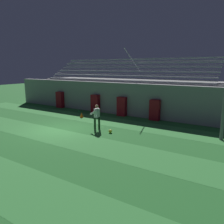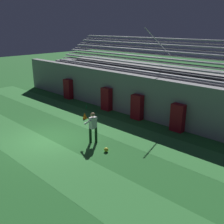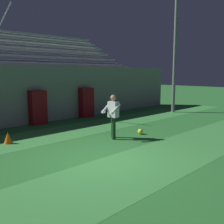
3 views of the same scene
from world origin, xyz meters
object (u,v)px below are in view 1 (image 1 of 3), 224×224
(traffic_cone, at_px, (82,115))
(water_bottle, at_px, (79,111))
(padding_pillar_gate_left, at_px, (95,104))
(soccer_ball, at_px, (110,131))
(goalkeeper, at_px, (97,115))
(padding_pillar_gate_right, at_px, (122,106))
(padding_pillar_far_left, at_px, (60,100))
(padding_pillar_far_right, at_px, (155,110))

(traffic_cone, relative_size, water_bottle, 1.75)
(padding_pillar_gate_left, distance_m, soccer_ball, 6.77)
(goalkeeper, relative_size, soccer_ball, 7.59)
(soccer_ball, relative_size, water_bottle, 0.92)
(padding_pillar_gate_left, relative_size, traffic_cone, 3.90)
(soccer_ball, bearing_deg, padding_pillar_gate_right, 111.70)
(padding_pillar_gate_right, bearing_deg, padding_pillar_gate_left, 180.00)
(padding_pillar_gate_left, height_order, padding_pillar_far_left, same)
(padding_pillar_far_right, distance_m, water_bottle, 7.23)
(goalkeeper, bearing_deg, padding_pillar_far_right, 62.02)
(padding_pillar_gate_right, bearing_deg, water_bottle, -168.67)
(padding_pillar_gate_left, height_order, traffic_cone, padding_pillar_gate_left)
(padding_pillar_gate_right, xyz_separation_m, padding_pillar_far_left, (-7.40, 0.00, 0.00))
(padding_pillar_far_right, bearing_deg, soccer_ball, -102.95)
(padding_pillar_far_right, xyz_separation_m, water_bottle, (-7.15, -0.83, -0.70))
(padding_pillar_gate_right, bearing_deg, goalkeeper, -82.11)
(padding_pillar_far_right, relative_size, soccer_ball, 7.45)
(padding_pillar_gate_left, height_order, padding_pillar_far_right, same)
(padding_pillar_gate_right, distance_m, soccer_ball, 5.20)
(padding_pillar_far_left, xyz_separation_m, traffic_cone, (4.88, -2.37, -0.61))
(padding_pillar_gate_left, xyz_separation_m, traffic_cone, (0.31, -2.37, -0.61))
(soccer_ball, bearing_deg, padding_pillar_gate_left, 134.74)
(soccer_ball, distance_m, traffic_cone, 5.04)
(padding_pillar_far_left, relative_size, goalkeeper, 0.98)
(padding_pillar_gate_left, bearing_deg, soccer_ball, -45.26)
(padding_pillar_gate_right, relative_size, padding_pillar_far_left, 1.00)
(padding_pillar_gate_left, bearing_deg, padding_pillar_gate_right, 0.00)
(padding_pillar_gate_left, xyz_separation_m, goalkeeper, (3.46, -4.48, 0.13))
(padding_pillar_gate_right, relative_size, goalkeeper, 0.98)
(padding_pillar_gate_left, bearing_deg, goalkeeper, -52.35)
(soccer_ball, xyz_separation_m, water_bottle, (-6.05, 3.95, 0.01))
(padding_pillar_gate_right, height_order, goalkeeper, goalkeeper)
(water_bottle, bearing_deg, padding_pillar_gate_left, 32.40)
(padding_pillar_gate_left, bearing_deg, padding_pillar_far_right, 0.00)
(padding_pillar_gate_left, distance_m, goalkeeper, 5.66)
(padding_pillar_far_left, xyz_separation_m, padding_pillar_far_right, (10.41, 0.00, 0.00))
(water_bottle, bearing_deg, traffic_cone, -43.53)
(goalkeeper, distance_m, traffic_cone, 3.86)
(padding_pillar_gate_left, distance_m, traffic_cone, 2.47)
(padding_pillar_far_left, distance_m, traffic_cone, 5.46)
(padding_pillar_gate_right, relative_size, water_bottle, 6.83)
(padding_pillar_gate_right, xyz_separation_m, water_bottle, (-4.15, -0.83, -0.70))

